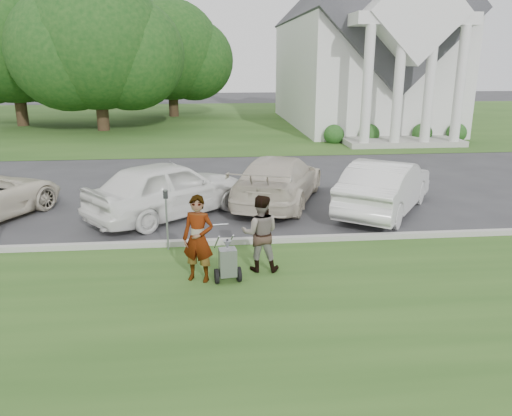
{
  "coord_description": "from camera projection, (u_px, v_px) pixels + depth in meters",
  "views": [
    {
      "loc": [
        -1.37,
        -10.97,
        4.37
      ],
      "look_at": [
        -0.3,
        0.0,
        1.08
      ],
      "focal_mm": 35.0,
      "sensor_mm": 36.0,
      "label": 1
    }
  ],
  "objects": [
    {
      "name": "tree_left",
      "position": [
        97.0,
        47.0,
        30.61
      ],
      "size": [
        10.63,
        8.4,
        9.71
      ],
      "color": "#332316",
      "rests_on": "ground"
    },
    {
      "name": "curb",
      "position": [
        266.0,
        240.0,
        12.35
      ],
      "size": [
        80.0,
        0.18,
        0.15
      ],
      "primitive_type": "cube",
      "color": "#9E9E93",
      "rests_on": "ground"
    },
    {
      "name": "parking_meter_near",
      "position": [
        166.0,
        212.0,
        11.67
      ],
      "size": [
        0.11,
        0.1,
        1.49
      ],
      "color": "gray",
      "rests_on": "ground"
    },
    {
      "name": "ground",
      "position": [
        269.0,
        251.0,
        11.84
      ],
      "size": [
        120.0,
        120.0,
        0.0
      ],
      "primitive_type": "plane",
      "color": "#333335",
      "rests_on": "ground"
    },
    {
      "name": "person_left",
      "position": [
        198.0,
        240.0,
        10.03
      ],
      "size": [
        0.76,
        0.63,
        1.79
      ],
      "primitive_type": "imported",
      "rotation": [
        0.0,
        0.0,
        -0.35
      ],
      "color": "#999999",
      "rests_on": "ground"
    },
    {
      "name": "car_b",
      "position": [
        168.0,
        189.0,
        14.28
      ],
      "size": [
        4.98,
        4.57,
        1.65
      ],
      "primitive_type": "imported",
      "rotation": [
        0.0,
        0.0,
        2.26
      ],
      "color": "white",
      "rests_on": "ground"
    },
    {
      "name": "tree_far",
      "position": [
        12.0,
        39.0,
        32.75
      ],
      "size": [
        11.64,
        9.2,
        10.73
      ],
      "color": "#332316",
      "rests_on": "ground"
    },
    {
      "name": "striping_cart",
      "position": [
        228.0,
        263.0,
        10.09
      ],
      "size": [
        0.57,
        1.09,
        0.98
      ],
      "rotation": [
        0.0,
        0.0,
        0.13
      ],
      "color": "black",
      "rests_on": "ground"
    },
    {
      "name": "car_c",
      "position": [
        279.0,
        179.0,
        15.69
      ],
      "size": [
        3.83,
        5.59,
        1.5
      ],
      "primitive_type": "imported",
      "rotation": [
        0.0,
        0.0,
        2.77
      ],
      "color": "beige",
      "rests_on": "ground"
    },
    {
      "name": "grass_strip",
      "position": [
        289.0,
        312.0,
        8.98
      ],
      "size": [
        80.0,
        7.0,
        0.01
      ],
      "primitive_type": "cube",
      "color": "#284B1A",
      "rests_on": "ground"
    },
    {
      "name": "car_d",
      "position": [
        385.0,
        186.0,
        14.73
      ],
      "size": [
        4.08,
        4.85,
        1.57
      ],
      "primitive_type": "imported",
      "rotation": [
        0.0,
        0.0,
        2.53
      ],
      "color": "silver",
      "rests_on": "ground"
    },
    {
      "name": "church_lawn",
      "position": [
        225.0,
        120.0,
        37.6
      ],
      "size": [
        80.0,
        30.0,
        0.01
      ],
      "primitive_type": "cube",
      "color": "#284B1A",
      "rests_on": "ground"
    },
    {
      "name": "church",
      "position": [
        362.0,
        35.0,
        33.03
      ],
      "size": [
        9.19,
        19.0,
        24.1
      ],
      "color": "white",
      "rests_on": "ground"
    },
    {
      "name": "person_right",
      "position": [
        260.0,
        234.0,
        10.55
      ],
      "size": [
        0.89,
        0.73,
        1.66
      ],
      "primitive_type": "imported",
      "rotation": [
        0.0,
        0.0,
        3.01
      ],
      "color": "#999999",
      "rests_on": "ground"
    },
    {
      "name": "tree_back",
      "position": [
        171.0,
        55.0,
        38.73
      ],
      "size": [
        9.61,
        7.6,
        8.89
      ],
      "color": "#332316",
      "rests_on": "ground"
    }
  ]
}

